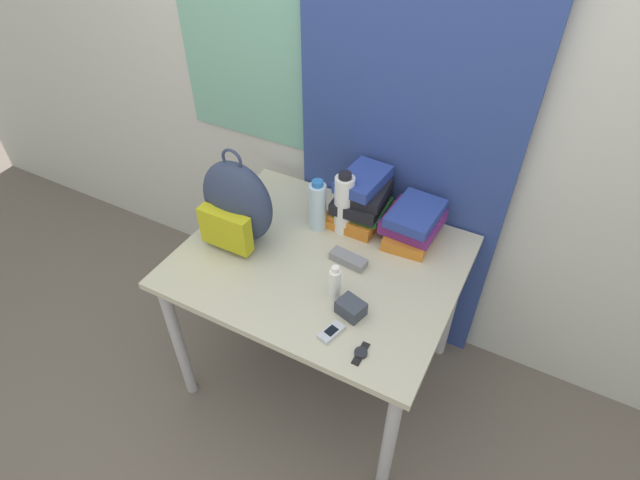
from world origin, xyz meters
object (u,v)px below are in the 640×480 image
(book_stack_left, at_px, (362,200))
(book_stack_center, at_px, (413,223))
(backpack, at_px, (236,204))
(sunscreen_bottle, at_px, (335,283))
(sports_bottle, at_px, (344,204))
(wristwatch, at_px, (361,353))
(camera_pouch, at_px, (351,308))
(water_bottle, at_px, (318,206))
(sunglasses_case, at_px, (348,259))
(cell_phone, at_px, (331,332))

(book_stack_left, bearing_deg, book_stack_center, -1.12)
(backpack, distance_m, sunscreen_bottle, 0.52)
(book_stack_center, height_order, sports_bottle, sports_bottle)
(sunscreen_bottle, relative_size, wristwatch, 1.54)
(camera_pouch, bearing_deg, wristwatch, -53.59)
(backpack, height_order, wristwatch, backpack)
(backpack, height_order, water_bottle, backpack)
(sports_bottle, height_order, camera_pouch, sports_bottle)
(book_stack_left, height_order, water_bottle, water_bottle)
(sunglasses_case, height_order, camera_pouch, camera_pouch)
(backpack, height_order, sports_bottle, backpack)
(backpack, xyz_separation_m, book_stack_center, (0.63, 0.34, -0.10))
(book_stack_left, height_order, book_stack_center, book_stack_left)
(book_stack_left, xyz_separation_m, cell_phone, (0.17, -0.61, -0.10))
(backpack, xyz_separation_m, sports_bottle, (0.35, 0.25, -0.04))
(book_stack_center, bearing_deg, camera_pouch, -95.10)
(water_bottle, xyz_separation_m, sunglasses_case, (0.21, -0.14, -0.09))
(backpack, xyz_separation_m, sunscreen_bottle, (0.50, -0.11, -0.11))
(backpack, bearing_deg, sunglasses_case, 9.39)
(backpack, bearing_deg, book_stack_left, 41.21)
(water_bottle, distance_m, sports_bottle, 0.11)
(sports_bottle, bearing_deg, book_stack_left, 66.49)
(book_stack_left, xyz_separation_m, sports_bottle, (-0.04, -0.09, 0.03))
(sports_bottle, bearing_deg, sunscreen_bottle, -68.63)
(book_stack_center, bearing_deg, book_stack_left, 178.88)
(sunscreen_bottle, xyz_separation_m, camera_pouch, (0.09, -0.04, -0.04))
(water_bottle, relative_size, sunscreen_bottle, 1.56)
(book_stack_left, xyz_separation_m, wristwatch, (0.30, -0.64, -0.11))
(sports_bottle, relative_size, wristwatch, 2.89)
(sunglasses_case, bearing_deg, sports_bottle, 121.49)
(wristwatch, bearing_deg, backpack, 156.65)
(cell_phone, bearing_deg, book_stack_center, 84.00)
(sunscreen_bottle, bearing_deg, backpack, 167.51)
(wristwatch, bearing_deg, sunglasses_case, 121.12)
(backpack, height_order, sunscreen_bottle, backpack)
(camera_pouch, distance_m, wristwatch, 0.18)
(backpack, height_order, camera_pouch, backpack)
(book_stack_left, bearing_deg, sports_bottle, -113.51)
(sports_bottle, xyz_separation_m, wristwatch, (0.33, -0.55, -0.13))
(sunscreen_bottle, relative_size, cell_phone, 1.44)
(sports_bottle, relative_size, sunscreen_bottle, 1.87)
(sports_bottle, xyz_separation_m, cell_phone, (0.21, -0.52, -0.13))
(book_stack_left, distance_m, cell_phone, 0.64)
(sunscreen_bottle, height_order, wristwatch, sunscreen_bottle)
(sports_bottle, relative_size, camera_pouch, 2.56)
(backpack, bearing_deg, sunscreen_bottle, -12.49)
(wristwatch, bearing_deg, sports_bottle, 121.24)
(sunscreen_bottle, distance_m, wristwatch, 0.28)
(sunscreen_bottle, xyz_separation_m, sunglasses_case, (-0.03, 0.19, -0.05))
(backpack, xyz_separation_m, sunglasses_case, (0.46, 0.08, -0.16))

